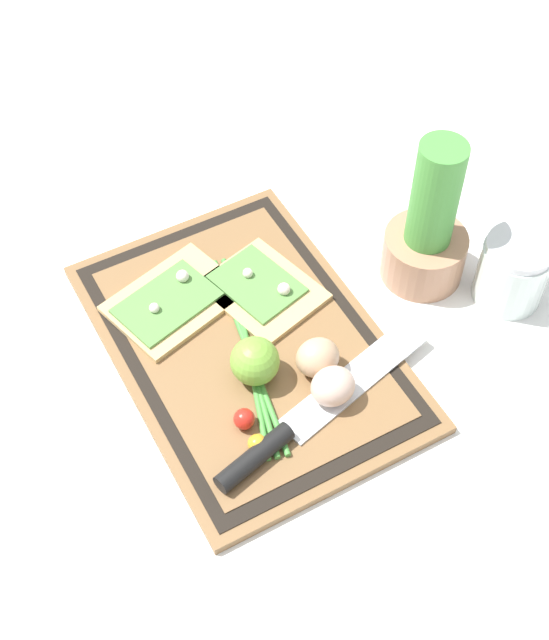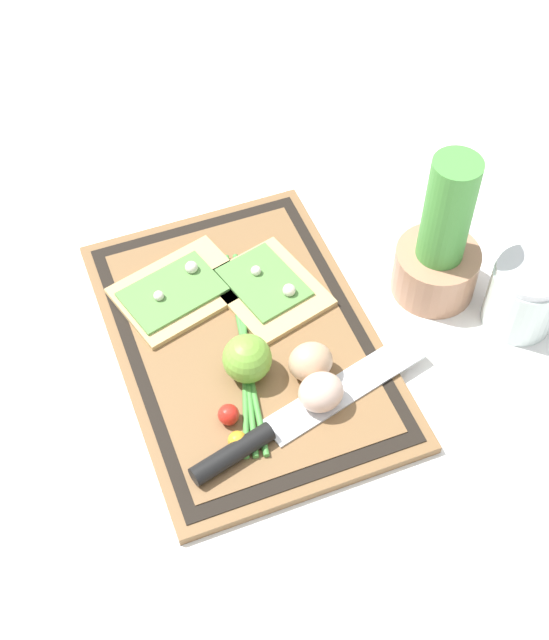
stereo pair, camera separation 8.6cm
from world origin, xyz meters
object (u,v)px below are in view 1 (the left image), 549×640
(pizza_slice_far, at_px, (262,289))
(cherry_tomato_yellow, at_px, (257,444))
(pizza_slice_near, at_px, (173,300))
(knife, at_px, (291,429))
(herb_pot, at_px, (427,232))
(egg_brown, at_px, (318,357))
(cherry_tomato_red, at_px, (244,419))
(lime, at_px, (255,361))
(sauce_jar, at_px, (512,274))
(egg_pink, at_px, (333,386))

(pizza_slice_far, height_order, cherry_tomato_yellow, pizza_slice_far)
(pizza_slice_near, distance_m, knife, 0.23)
(pizza_slice_far, bearing_deg, knife, -19.11)
(herb_pot, bearing_deg, egg_brown, -68.74)
(knife, xyz_separation_m, herb_pot, (-0.14, 0.27, 0.05))
(pizza_slice_near, bearing_deg, cherry_tomato_red, -0.92)
(pizza_slice_near, relative_size, lime, 3.10)
(pizza_slice_near, xyz_separation_m, egg_brown, (0.17, 0.11, 0.02))
(cherry_tomato_red, height_order, herb_pot, herb_pot)
(pizza_slice_far, height_order, egg_brown, egg_brown)
(pizza_slice_near, bearing_deg, sauce_jar, 64.82)
(egg_brown, bearing_deg, cherry_tomato_red, -76.41)
(cherry_tomato_yellow, bearing_deg, egg_pink, 99.67)
(pizza_slice_far, relative_size, knife, 0.51)
(pizza_slice_near, relative_size, knife, 0.57)
(cherry_tomato_yellow, bearing_deg, pizza_slice_near, 178.81)
(pizza_slice_near, distance_m, sauce_jar, 0.42)
(pizza_slice_near, height_order, egg_pink, egg_pink)
(lime, bearing_deg, cherry_tomato_red, -38.27)
(egg_brown, xyz_separation_m, lime, (-0.03, -0.07, 0.01))
(cherry_tomato_red, distance_m, sauce_jar, 0.38)
(lime, height_order, sauce_jar, sauce_jar)
(lime, bearing_deg, pizza_slice_near, -165.03)
(pizza_slice_near, relative_size, sauce_jar, 1.92)
(pizza_slice_far, xyz_separation_m, knife, (0.19, -0.07, 0.00))
(cherry_tomato_red, bearing_deg, knife, 50.46)
(egg_brown, relative_size, lime, 0.91)
(knife, xyz_separation_m, lime, (-0.09, 0.00, 0.02))
(sauce_jar, bearing_deg, herb_pot, -139.24)
(lime, distance_m, cherry_tomato_red, 0.07)
(knife, distance_m, egg_brown, 0.09)
(lime, bearing_deg, egg_brown, 68.45)
(pizza_slice_far, relative_size, egg_pink, 3.05)
(knife, distance_m, cherry_tomato_yellow, 0.04)
(lime, distance_m, herb_pot, 0.27)
(pizza_slice_far, bearing_deg, cherry_tomato_red, -33.95)
(egg_brown, distance_m, lime, 0.07)
(knife, relative_size, sauce_jar, 3.38)
(cherry_tomato_red, bearing_deg, egg_pink, 81.23)
(lime, relative_size, sauce_jar, 0.62)
(egg_brown, xyz_separation_m, cherry_tomato_red, (0.03, -0.11, -0.01))
(pizza_slice_near, bearing_deg, lime, 14.97)
(lime, bearing_deg, pizza_slice_far, 148.35)
(lime, relative_size, cherry_tomato_yellow, 2.62)
(knife, relative_size, herb_pot, 1.48)
(pizza_slice_near, distance_m, egg_brown, 0.20)
(knife, xyz_separation_m, cherry_tomato_yellow, (0.00, -0.04, 0.00))
(cherry_tomato_red, relative_size, sauce_jar, 0.26)
(egg_brown, xyz_separation_m, herb_pot, (-0.08, 0.20, 0.04))
(sauce_jar, bearing_deg, egg_brown, -91.56)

